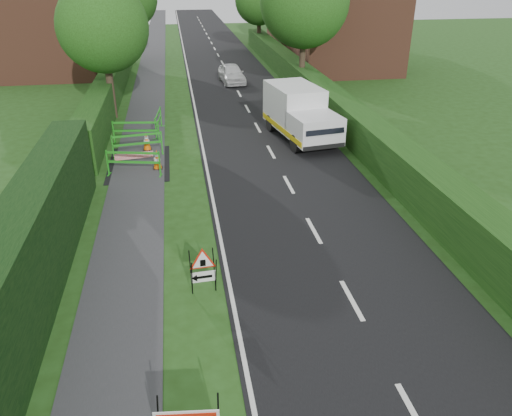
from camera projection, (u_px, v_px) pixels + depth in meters
ground at (256, 340)px, 10.82m from camera, size 120.00×120.00×0.00m
road_surface at (219, 57)px, 42.09m from camera, size 6.00×90.00×0.02m
footpath at (153, 59)px, 41.30m from camera, size 2.00×90.00×0.02m
hedge_west_near at (13, 367)px, 10.10m from camera, size 1.10×18.00×2.50m
hedge_west_far at (114, 99)px, 29.53m from camera, size 1.00×24.00×1.80m
hedge_east at (330, 118)px, 25.88m from camera, size 1.20×50.00×1.50m
house_west at (45, 32)px, 34.59m from camera, size 7.50×7.40×7.88m
house_east_a at (345, 29)px, 35.83m from camera, size 7.50×7.40×7.88m
house_east_b at (309, 11)px, 48.33m from camera, size 7.50×7.40×7.88m
tree_nw at (103, 27)px, 24.06m from camera, size 4.40×4.40×6.70m
tree_ne at (305, 2)px, 28.85m from camera, size 5.20×5.20×7.79m
tree_fe at (259, 0)px, 43.41m from camera, size 4.20×4.20×6.33m
triangle_sign at (202, 268)px, 12.00m from camera, size 0.78×0.78×1.07m
works_van at (299, 112)px, 22.51m from camera, size 2.71×5.24×2.28m
traffic_cone_0 at (333, 135)px, 22.23m from camera, size 0.38×0.38×0.79m
traffic_cone_1 at (325, 128)px, 23.13m from camera, size 0.38×0.38×0.79m
traffic_cone_2 at (299, 115)px, 25.03m from camera, size 0.38×0.38×0.79m
traffic_cone_3 at (157, 159)px, 19.49m from camera, size 0.38×0.38×0.79m
traffic_cone_4 at (147, 141)px, 21.42m from camera, size 0.38×0.38×0.79m
ped_barrier_0 at (133, 160)px, 18.75m from camera, size 2.09×0.80×1.00m
ped_barrier_1 at (137, 142)px, 20.63m from camera, size 2.09×0.64×1.00m
ped_barrier_2 at (136, 129)px, 22.21m from camera, size 2.09×0.62×1.00m
ped_barrier_3 at (158, 120)px, 23.46m from camera, size 0.56×2.09×1.00m
redwhite_plank at (135, 166)px, 19.89m from camera, size 1.49×0.25×0.25m
hatchback_car at (232, 74)px, 33.10m from camera, size 1.70×3.68×1.22m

